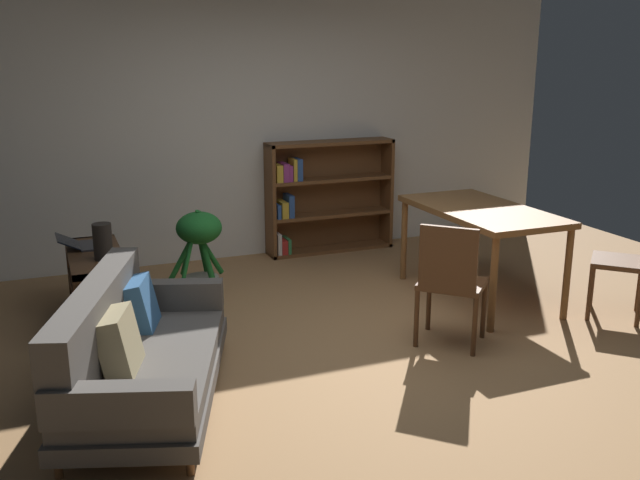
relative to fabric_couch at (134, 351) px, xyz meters
name	(u,v)px	position (x,y,z in m)	size (l,w,h in m)	color
ground_plane	(369,349)	(1.65, 0.17, -0.33)	(8.16, 8.16, 0.00)	#A87A4C
back_wall_panel	(255,124)	(1.65, 2.87, 1.02)	(6.80, 0.10, 2.70)	silver
fabric_couch	(134,351)	(0.00, 0.00, 0.00)	(1.30, 1.89, 0.75)	brown
media_console	(98,285)	(-0.08, 1.57, -0.07)	(0.41, 1.13, 0.53)	#56351E
open_laptop	(84,244)	(-0.15, 1.80, 0.22)	(0.38, 0.34, 0.11)	#333338
desk_speaker	(103,241)	(-0.03, 1.38, 0.34)	(0.14, 0.14, 0.28)	#2D2823
potted_floor_plant	(200,249)	(0.76, 1.60, 0.14)	(0.50, 0.44, 0.80)	#9E9389
dining_table	(481,217)	(3.00, 0.81, 0.39)	(0.79, 1.49, 0.80)	brown
dining_chair_near	(450,278)	(2.20, 0.01, 0.19)	(0.59, 0.59, 0.91)	#56351E
dining_chair_far	(629,256)	(3.81, -0.02, 0.18)	(0.57, 0.57, 0.89)	#56351E
bookshelf	(322,196)	(2.32, 2.71, 0.26)	(1.36, 0.29, 1.17)	brown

